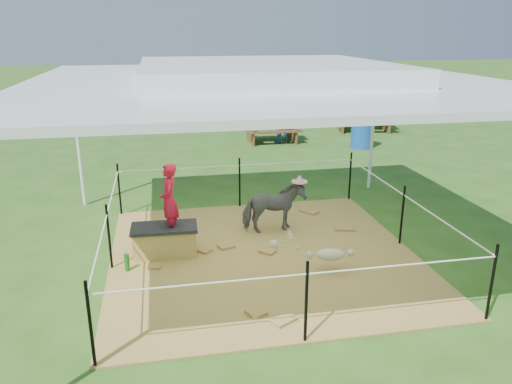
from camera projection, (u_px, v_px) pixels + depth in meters
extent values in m
plane|color=#2D5919|center=(263.00, 256.00, 7.66)|extent=(90.00, 90.00, 0.00)
cube|color=brown|center=(263.00, 256.00, 7.66)|extent=(4.60, 4.60, 0.03)
cylinder|color=silver|center=(78.00, 141.00, 9.51)|extent=(0.07, 0.07, 2.60)
cylinder|color=silver|center=(373.00, 129.00, 10.60)|extent=(0.07, 0.07, 2.60)
cube|color=white|center=(264.00, 82.00, 6.84)|extent=(6.30, 6.30, 0.08)
cube|color=white|center=(264.00, 70.00, 6.79)|extent=(3.30, 3.30, 0.22)
cylinder|color=black|center=(119.00, 190.00, 9.20)|extent=(0.04, 0.04, 1.00)
cylinder|color=black|center=(240.00, 183.00, 9.60)|extent=(0.04, 0.04, 1.00)
cylinder|color=black|center=(350.00, 177.00, 10.01)|extent=(0.04, 0.04, 1.00)
cylinder|color=black|center=(109.00, 238.00, 7.10)|extent=(0.04, 0.04, 1.00)
cylinder|color=black|center=(402.00, 216.00, 7.92)|extent=(0.04, 0.04, 1.00)
cylinder|color=black|center=(90.00, 325.00, 5.00)|extent=(0.04, 0.04, 1.00)
cylinder|color=black|center=(306.00, 303.00, 5.41)|extent=(0.04, 0.04, 1.00)
cylinder|color=black|center=(492.00, 284.00, 5.82)|extent=(0.04, 0.04, 1.00)
cylinder|color=white|center=(239.00, 165.00, 9.50)|extent=(4.50, 0.02, 0.02)
cylinder|color=white|center=(307.00, 274.00, 5.30)|extent=(4.50, 0.02, 0.02)
cylinder|color=white|center=(404.00, 195.00, 7.81)|extent=(0.02, 4.50, 0.02)
cylinder|color=white|center=(107.00, 215.00, 6.99)|extent=(0.02, 4.50, 0.02)
cube|color=olive|center=(165.00, 242.00, 7.61)|extent=(0.95, 0.50, 0.41)
cube|color=black|center=(164.00, 228.00, 7.54)|extent=(1.01, 0.55, 0.05)
imported|color=red|center=(169.00, 194.00, 7.39)|extent=(0.28, 0.42, 1.12)
cylinder|color=#176717|center=(127.00, 262.00, 7.11)|extent=(0.07, 0.07, 0.26)
imported|color=#4C4C51|center=(274.00, 208.00, 8.39)|extent=(1.07, 0.57, 0.87)
cylinder|color=pink|center=(274.00, 179.00, 8.23)|extent=(0.27, 0.27, 0.13)
cylinder|color=blue|center=(362.00, 131.00, 14.49)|extent=(0.74, 0.74, 0.98)
cube|color=brown|center=(271.00, 130.00, 15.33)|extent=(1.69, 1.23, 0.70)
cube|color=#52331C|center=(362.00, 118.00, 17.04)|extent=(2.22, 1.78, 0.83)
imported|color=#346FC6|center=(280.00, 122.00, 15.13)|extent=(0.69, 0.59, 1.27)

